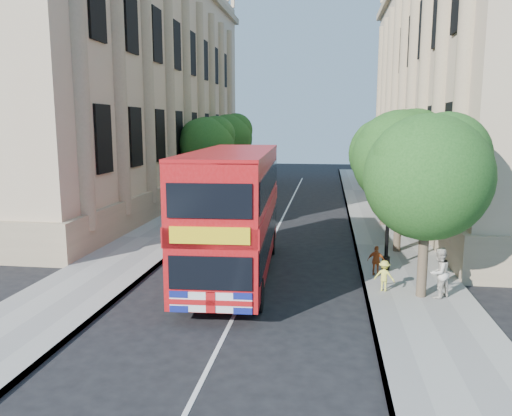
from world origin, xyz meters
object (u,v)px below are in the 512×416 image
at_px(lamp_post, 388,209).
at_px(police_constable, 244,282).
at_px(double_decker_bus, 234,209).
at_px(box_van, 232,196).
at_px(woman_pedestrian, 439,273).

height_order(lamp_post, police_constable, lamp_post).
height_order(double_decker_bus, police_constable, double_decker_bus).
relative_size(lamp_post, box_van, 0.96).
xyz_separation_m(police_constable, woman_pedestrian, (6.04, 1.95, -0.03)).
distance_m(lamp_post, box_van, 12.30).
relative_size(double_decker_bus, police_constable, 5.24).
height_order(police_constable, woman_pedestrian, police_constable).
xyz_separation_m(box_van, police_constable, (3.18, -14.37, -0.51)).
bearing_deg(lamp_post, woman_pedestrian, -66.66).
bearing_deg(lamp_post, police_constable, -133.40).
bearing_deg(police_constable, double_decker_bus, -58.33).
relative_size(double_decker_bus, woman_pedestrian, 6.17).
xyz_separation_m(lamp_post, box_van, (-7.91, 9.37, -1.03)).
bearing_deg(police_constable, box_van, -61.05).
height_order(lamp_post, box_van, lamp_post).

